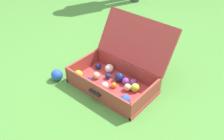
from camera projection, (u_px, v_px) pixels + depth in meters
The scene contains 3 objects.
ground_plane at pixel (108, 91), 1.97m from camera, with size 16.00×16.00×0.00m, color #4C8C38.
open_suitcase at pixel (118, 72), 1.99m from camera, with size 0.67×0.61×0.49m.
stray_ball_on_grass at pixel (57, 75), 2.07m from camera, with size 0.10×0.10×0.10m, color blue.
Camera 1 is at (0.99, -1.11, 1.31)m, focal length 39.47 mm.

